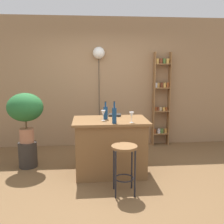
% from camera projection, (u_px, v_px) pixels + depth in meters
% --- Properties ---
extents(ground, '(12.00, 12.00, 0.00)m').
position_uv_depth(ground, '(112.00, 180.00, 3.99)').
color(ground, brown).
extents(back_wall, '(6.40, 0.10, 2.80)m').
position_uv_depth(back_wall, '(104.00, 83.00, 5.66)').
color(back_wall, '#997551').
rests_on(back_wall, ground).
extents(kitchen_counter, '(1.20, 0.78, 0.90)m').
position_uv_depth(kitchen_counter, '(110.00, 146.00, 4.20)').
color(kitchen_counter, brown).
rests_on(kitchen_counter, ground).
extents(bar_stool, '(0.35, 0.35, 0.69)m').
position_uv_depth(bar_stool, '(124.00, 158.00, 3.50)').
color(bar_stool, black).
rests_on(bar_stool, ground).
extents(spice_shelf, '(0.36, 0.17, 2.06)m').
position_uv_depth(spice_shelf, '(161.00, 98.00, 5.68)').
color(spice_shelf, olive).
rests_on(spice_shelf, ground).
extents(plant_stool, '(0.32, 0.32, 0.44)m').
position_uv_depth(plant_stool, '(28.00, 155.00, 4.50)').
color(plant_stool, '#2D2823').
rests_on(plant_stool, ground).
extents(potted_plant, '(0.61, 0.55, 0.86)m').
position_uv_depth(potted_plant, '(25.00, 110.00, 4.37)').
color(potted_plant, '#A86B4C').
rests_on(potted_plant, plant_stool).
extents(bottle_soda_blue, '(0.07, 0.07, 0.33)m').
position_uv_depth(bottle_soda_blue, '(114.00, 115.00, 3.83)').
color(bottle_soda_blue, navy).
rests_on(bottle_soda_blue, kitchen_counter).
extents(bottle_spirits_clear, '(0.07, 0.07, 0.29)m').
position_uv_depth(bottle_spirits_clear, '(106.00, 112.00, 4.14)').
color(bottle_spirits_clear, navy).
rests_on(bottle_spirits_clear, kitchen_counter).
extents(wine_glass_left, '(0.07, 0.07, 0.16)m').
position_uv_depth(wine_glass_left, '(132.00, 115.00, 3.88)').
color(wine_glass_left, silver).
rests_on(wine_glass_left, kitchen_counter).
extents(wine_glass_center, '(0.07, 0.07, 0.16)m').
position_uv_depth(wine_glass_center, '(103.00, 113.00, 4.03)').
color(wine_glass_center, silver).
rests_on(wine_glass_center, kitchen_counter).
extents(cookbook, '(0.23, 0.18, 0.03)m').
position_uv_depth(cookbook, '(115.00, 115.00, 4.42)').
color(cookbook, black).
rests_on(cookbook, kitchen_counter).
extents(pendant_globe_light, '(0.26, 0.26, 2.17)m').
position_uv_depth(pendant_globe_light, '(99.00, 54.00, 5.44)').
color(pendant_globe_light, black).
rests_on(pendant_globe_light, ground).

